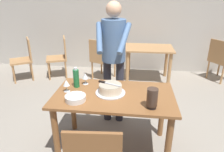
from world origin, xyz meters
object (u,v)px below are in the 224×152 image
cake_knife (105,83)px  background_chair_3 (24,58)px  background_chair_0 (102,58)px  wine_glass_near (66,83)px  cake_on_platter (110,89)px  plate_stack (75,98)px  water_bottle (76,78)px  wine_glass_far (85,76)px  hurricane_lamp (152,98)px  background_chair_2 (221,59)px  background_table (148,55)px  person_cutting_cake (114,52)px  background_chair_1 (60,56)px  main_dining_table (114,104)px

cake_knife → background_chair_3: 2.85m
cake_knife → background_chair_0: 2.16m
wine_glass_near → cake_knife: bearing=5.3°
background_chair_3 → background_chair_0: bearing=6.0°
cake_on_platter → wine_glass_near: (-0.51, -0.01, 0.05)m
plate_stack → water_bottle: water_bottle is taller
background_chair_3 → wine_glass_far: bearing=-43.8°
background_chair_0 → hurricane_lamp: bearing=-69.0°
water_bottle → background_chair_0: bearing=91.2°
wine_glass_near → background_chair_3: size_ratio=0.16×
water_bottle → background_chair_2: 3.38m
water_bottle → background_table: size_ratio=0.25×
cake_knife → person_cutting_cake: (0.03, 0.56, 0.21)m
cake_on_platter → hurricane_lamp: 0.52m
plate_stack → background_chair_3: size_ratio=0.24×
cake_knife → plate_stack: 0.38m
water_bottle → wine_glass_near: bearing=-120.4°
background_chair_0 → background_chair_1: (-0.96, 0.07, 0.00)m
cake_on_platter → background_chair_3: bearing=137.8°
hurricane_lamp → background_chair_1: 3.11m
background_chair_0 → water_bottle: bearing=-88.8°
person_cutting_cake → hurricane_lamp: bearing=-60.6°
plate_stack → background_chair_2: size_ratio=0.24×
wine_glass_far → water_bottle: 0.13m
hurricane_lamp → background_chair_0: bearing=111.0°
water_bottle → background_chair_1: bearing=115.9°
wine_glass_far → background_chair_3: bearing=136.2°
hurricane_lamp → main_dining_table: bearing=148.4°
main_dining_table → background_table: size_ratio=1.36×
background_chair_3 → cake_knife: bearing=-42.7°
background_chair_3 → water_bottle: bearing=-46.7°
background_table → water_bottle: bearing=-114.7°
background_chair_0 → background_chair_2: (2.53, 0.25, 0.00)m
person_cutting_cake → plate_stack: bearing=-111.4°
background_table → background_chair_2: (1.54, 0.17, -0.09)m
main_dining_table → hurricane_lamp: size_ratio=6.45×
main_dining_table → person_cutting_cake: bearing=97.1°
cake_knife → background_chair_0: bearing=100.9°
cake_knife → person_cutting_cake: person_cutting_cake is taller
background_chair_1 → background_chair_3: 0.75m
main_dining_table → background_chair_1: size_ratio=1.51×
cake_on_platter → background_table: 2.27m
hurricane_lamp → background_table: (0.08, 2.46, -0.28)m
cake_knife → water_bottle: water_bottle is taller
background_chair_2 → wine_glass_far: bearing=-138.1°
cake_on_platter → wine_glass_far: wine_glass_far is taller
cake_on_platter → cake_knife: bearing=158.0°
cake_knife → cake_on_platter: bearing=-22.0°
cake_knife → wine_glass_near: 0.44m
wine_glass_far → water_bottle: size_ratio=0.58×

